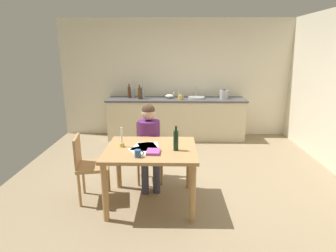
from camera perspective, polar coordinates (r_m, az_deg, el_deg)
ground_plane at (r=4.27m, az=1.87°, el=-11.92°), size 5.20×5.20×0.04m
wall_back at (r=6.42m, az=1.68°, el=9.74°), size 5.20×0.12×2.60m
kitchen_counter at (r=6.21m, az=1.65°, el=1.59°), size 3.02×0.64×0.90m
dining_table at (r=3.51m, az=-3.50°, el=-6.30°), size 1.13×0.93×0.76m
chair_at_table at (r=4.23m, az=-3.92°, el=-4.54°), size 0.45×0.45×0.88m
person_seated at (r=4.03m, az=-3.90°, el=-2.86°), size 0.37×0.62×1.19m
chair_side_empty at (r=3.78m, az=-16.02°, el=-7.61°), size 0.46×0.46×0.89m
coffee_mug at (r=3.19m, az=-6.19°, el=-5.62°), size 0.11×0.07×0.09m
candlestick at (r=3.53m, az=-9.44°, el=-3.15°), size 0.06×0.06×0.26m
book_magazine at (r=3.30m, az=-3.02°, el=-5.31°), size 0.16×0.19×0.03m
paper_letter at (r=3.54m, az=-4.22°, el=-4.11°), size 0.29×0.35×0.00m
paper_bill at (r=3.52m, az=-5.44°, el=-4.25°), size 0.27×0.33×0.00m
paper_envelope at (r=3.55m, az=-3.75°, el=-4.08°), size 0.23×0.31×0.00m
paper_receipt at (r=3.39m, az=-5.74°, el=-5.06°), size 0.33×0.36×0.00m
wine_bottle_on_table at (r=3.35m, az=1.63°, el=-2.92°), size 0.06×0.06×0.31m
sink_unit at (r=6.14m, az=5.87°, el=5.84°), size 0.36×0.36×0.24m
bottle_oil at (r=6.26m, az=-7.97°, el=6.96°), size 0.06×0.06×0.31m
bottle_vinegar at (r=6.24m, az=-7.12°, el=6.71°), size 0.07×0.07×0.25m
bottle_wine_red at (r=6.08m, az=-5.84°, el=6.77°), size 0.08×0.08×0.31m
bottle_sauce at (r=6.11m, az=-5.18°, el=6.88°), size 0.07×0.07×0.32m
mixing_bowl at (r=6.18m, az=0.29°, el=6.16°), size 0.18×0.18×0.08m
stovetop_kettle at (r=6.20m, az=11.42°, el=6.42°), size 0.18×0.18×0.22m
wine_glass_near_sink at (r=6.25m, az=2.22°, el=6.88°), size 0.07×0.07×0.15m
wine_glass_by_kettle at (r=6.25m, az=1.12°, el=6.88°), size 0.07×0.07×0.15m
teacup_on_counter at (r=5.96m, az=2.49°, el=5.89°), size 0.12×0.09×0.10m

